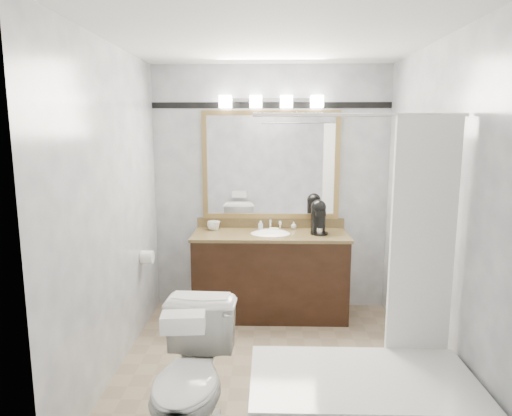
% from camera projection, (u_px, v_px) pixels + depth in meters
% --- Properties ---
extents(room, '(2.42, 2.62, 2.52)m').
position_uv_depth(room, '(271.00, 212.00, 3.43)').
color(room, gray).
rests_on(room, ground).
extents(vanity, '(1.53, 0.58, 0.97)m').
position_uv_depth(vanity, '(270.00, 273.00, 4.57)').
color(vanity, black).
rests_on(vanity, ground).
extents(mirror, '(1.40, 0.04, 1.10)m').
position_uv_depth(mirror, '(271.00, 165.00, 4.65)').
color(mirror, '#9B7A46').
rests_on(mirror, room).
extents(vanity_light_bar, '(1.02, 0.14, 0.12)m').
position_uv_depth(vanity_light_bar, '(271.00, 101.00, 4.48)').
color(vanity_light_bar, silver).
rests_on(vanity_light_bar, room).
extents(accent_stripe, '(2.40, 0.01, 0.06)m').
position_uv_depth(accent_stripe, '(271.00, 105.00, 4.55)').
color(accent_stripe, black).
rests_on(accent_stripe, room).
extents(bathtub, '(1.30, 0.75, 1.96)m').
position_uv_depth(bathtub, '(365.00, 401.00, 2.69)').
color(bathtub, white).
rests_on(bathtub, ground).
extents(tp_roll, '(0.11, 0.12, 0.12)m').
position_uv_depth(tp_roll, '(147.00, 257.00, 4.21)').
color(tp_roll, white).
rests_on(tp_roll, room).
extents(toilet, '(0.49, 0.82, 0.81)m').
position_uv_depth(toilet, '(192.00, 381.00, 2.68)').
color(toilet, white).
rests_on(toilet, ground).
extents(tissue_box, '(0.24, 0.14, 0.09)m').
position_uv_depth(tissue_box, '(183.00, 322.00, 2.40)').
color(tissue_box, white).
rests_on(tissue_box, toilet).
extents(coffee_maker, '(0.17, 0.22, 0.33)m').
position_uv_depth(coffee_maker, '(318.00, 216.00, 4.48)').
color(coffee_maker, black).
rests_on(coffee_maker, vanity).
extents(cup_left, '(0.12, 0.12, 0.09)m').
position_uv_depth(cup_left, '(213.00, 225.00, 4.65)').
color(cup_left, white).
rests_on(cup_left, vanity).
extents(cup_right, '(0.12, 0.12, 0.09)m').
position_uv_depth(cup_right, '(215.00, 226.00, 4.64)').
color(cup_right, white).
rests_on(cup_right, vanity).
extents(soap_bottle_a, '(0.05, 0.05, 0.09)m').
position_uv_depth(soap_bottle_a, '(260.00, 225.00, 4.66)').
color(soap_bottle_a, white).
rests_on(soap_bottle_a, vanity).
extents(soap_bottle_b, '(0.07, 0.07, 0.07)m').
position_uv_depth(soap_bottle_b, '(294.00, 225.00, 4.70)').
color(soap_bottle_b, white).
rests_on(soap_bottle_b, vanity).
extents(soap_bar, '(0.10, 0.08, 0.03)m').
position_uv_depth(soap_bar, '(274.00, 229.00, 4.61)').
color(soap_bar, beige).
rests_on(soap_bar, vanity).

